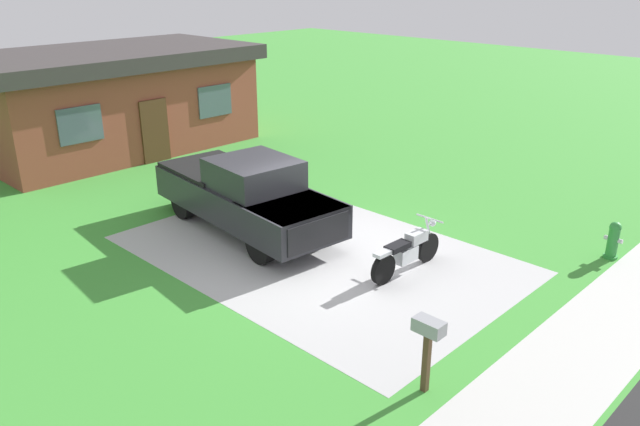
{
  "coord_description": "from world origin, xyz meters",
  "views": [
    {
      "loc": [
        -9.35,
        -9.16,
        6.16
      ],
      "look_at": [
        0.26,
        0.16,
        0.9
      ],
      "focal_mm": 35.32,
      "sensor_mm": 36.0,
      "label": 1
    }
  ],
  "objects_px": {
    "motorcycle": "(407,251)",
    "mailbox": "(428,336)",
    "pickup_truck": "(244,193)",
    "fire_hydrant": "(613,240)",
    "neighbor_house": "(114,99)"
  },
  "relations": [
    {
      "from": "motorcycle",
      "to": "neighbor_house",
      "type": "relative_size",
      "value": 0.23
    },
    {
      "from": "pickup_truck",
      "to": "fire_hydrant",
      "type": "bearing_deg",
      "value": -57.28
    },
    {
      "from": "motorcycle",
      "to": "mailbox",
      "type": "xyz_separation_m",
      "value": [
        -3.11,
        -2.69,
        0.51
      ]
    },
    {
      "from": "pickup_truck",
      "to": "motorcycle",
      "type": "bearing_deg",
      "value": -78.57
    },
    {
      "from": "motorcycle",
      "to": "fire_hydrant",
      "type": "height_order",
      "value": "motorcycle"
    },
    {
      "from": "motorcycle",
      "to": "pickup_truck",
      "type": "height_order",
      "value": "pickup_truck"
    },
    {
      "from": "pickup_truck",
      "to": "mailbox",
      "type": "height_order",
      "value": "pickup_truck"
    },
    {
      "from": "fire_hydrant",
      "to": "mailbox",
      "type": "xyz_separation_m",
      "value": [
        -6.9,
        0.22,
        0.55
      ]
    },
    {
      "from": "pickup_truck",
      "to": "neighbor_house",
      "type": "distance_m",
      "value": 9.38
    },
    {
      "from": "neighbor_house",
      "to": "fire_hydrant",
      "type": "bearing_deg",
      "value": -79.67
    },
    {
      "from": "pickup_truck",
      "to": "fire_hydrant",
      "type": "relative_size",
      "value": 6.65
    },
    {
      "from": "motorcycle",
      "to": "pickup_truck",
      "type": "distance_m",
      "value": 4.46
    },
    {
      "from": "fire_hydrant",
      "to": "mailbox",
      "type": "bearing_deg",
      "value": 178.15
    },
    {
      "from": "mailbox",
      "to": "motorcycle",
      "type": "bearing_deg",
      "value": 40.79
    },
    {
      "from": "fire_hydrant",
      "to": "neighbor_house",
      "type": "height_order",
      "value": "neighbor_house"
    }
  ]
}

